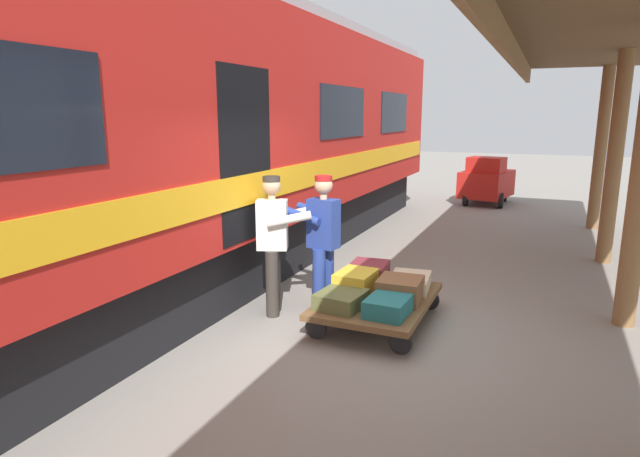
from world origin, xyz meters
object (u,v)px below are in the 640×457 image
Objects in this scene: luggage_cart at (377,301)px; suitcase_teal_softside at (388,306)px; baggage_tug at (486,181)px; suitcase_yellow_case at (356,283)px; suitcase_brown_leather at (400,290)px; train_car at (144,143)px; suitcase_cream_canvas at (410,282)px; suitcase_olive_duffel at (341,300)px; suitcase_burgundy_valise at (368,273)px; porter_in_overalls at (322,239)px; porter_by_door at (274,241)px.

luggage_cart is 0.56m from suitcase_teal_softside.
baggage_tug is (-0.16, -9.34, 0.36)m from luggage_cart.
baggage_tug reaches higher than suitcase_yellow_case.
luggage_cart is 3.55× the size of suitcase_brown_leather.
suitcase_teal_softside reaches higher than luggage_cart.
suitcase_teal_softside is at bearing 90.60° from baggage_tug.
train_car reaches higher than suitcase_cream_canvas.
suitcase_teal_softside reaches higher than suitcase_olive_duffel.
porter_in_overalls reaches higher than suitcase_burgundy_valise.
suitcase_burgundy_valise is at bearing -145.58° from porter_by_door.
suitcase_brown_leather is (-0.53, -0.47, 0.04)m from suitcase_olive_duffel.
porter_by_door reaches higher than baggage_tug.
suitcase_yellow_case is at bearing -41.59° from suitcase_teal_softside.
porter_in_overalls is at bearing -50.20° from suitcase_olive_duffel.
porter_by_door is at bearing 8.98° from luggage_cart.
suitcase_olive_duffel reaches higher than suitcase_cream_canvas.
train_car reaches higher than porter_by_door.
suitcase_olive_duffel is at bearing 0.00° from suitcase_teal_softside.
baggage_tug is at bearing -92.65° from suitcase_yellow_case.
suitcase_yellow_case is 0.99× the size of suitcase_olive_duffel.
suitcase_burgundy_valise is 0.85× the size of suitcase_cream_canvas.
porter_in_overalls is (0.48, -0.58, 0.52)m from suitcase_olive_duffel.
suitcase_teal_softside is 0.53m from suitcase_olive_duffel.
suitcase_olive_duffel reaches higher than luggage_cart.
train_car is at bearing 4.72° from porter_by_door.
luggage_cart is at bearing -173.51° from train_car.
luggage_cart is at bearing 180.00° from suitcase_yellow_case.
train_car is 3.76m from suitcase_cream_canvas.
suitcase_brown_leather is (-0.27, -0.00, 0.18)m from luggage_cart.
suitcase_teal_softside is 0.27× the size of baggage_tug.
suitcase_brown_leather is 9.34m from baggage_tug.
baggage_tug is (-3.17, -9.68, -1.43)m from train_car.
luggage_cart is 3.33× the size of suitcase_olive_duffel.
suitcase_cream_canvas is 0.37× the size of porter_in_overalls.
baggage_tug is at bearing -89.37° from suitcase_brown_leather.
suitcase_cream_canvas is 0.37× the size of porter_by_door.
baggage_tug is at bearing -89.40° from suitcase_teal_softside.
porter_by_door is (1.52, 0.67, 0.53)m from suitcase_cream_canvas.
train_car is 34.77× the size of suitcase_teal_softside.
suitcase_brown_leather is 0.29× the size of porter_in_overalls.
suitcase_olive_duffel is at bearing 177.24° from train_car.
luggage_cart is at bearing 60.61° from suitcase_cream_canvas.
train_car is at bearing -2.31° from suitcase_teal_softside.
baggage_tug is (-1.41, -9.54, -0.30)m from porter_by_door.
luggage_cart is at bearing -171.02° from porter_by_door.
suitcase_burgundy_valise is (0.27, -0.47, 0.18)m from luggage_cart.
suitcase_yellow_case is (0.27, 0.00, 0.19)m from luggage_cart.
train_car reaches higher than suitcase_yellow_case.
train_car is at bearing 71.86° from baggage_tug.
suitcase_teal_softside is at bearing 180.00° from suitcase_olive_duffel.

